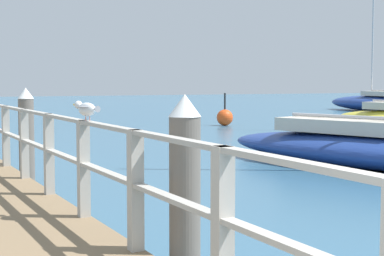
{
  "coord_description": "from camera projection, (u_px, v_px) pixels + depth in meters",
  "views": [
    {
      "loc": [
        -0.73,
        -1.19,
        1.88
      ],
      "look_at": [
        3.73,
        7.66,
        1.14
      ],
      "focal_mm": 58.29,
      "sensor_mm": 36.0,
      "label": 1
    }
  ],
  "objects": [
    {
      "name": "dock_piling_near",
      "position": [
        185.0,
        193.0,
        5.53
      ],
      "size": [
        0.29,
        0.29,
        1.77
      ],
      "color": "#6B6056",
      "rests_on": "ground_plane"
    },
    {
      "name": "dock_piling_far",
      "position": [
        26.0,
        136.0,
        11.41
      ],
      "size": [
        0.29,
        0.29,
        1.77
      ],
      "color": "#6B6056",
      "rests_on": "ground_plane"
    },
    {
      "name": "seagull_foreground",
      "position": [
        87.0,
        109.0,
        6.77
      ],
      "size": [
        0.23,
        0.47,
        0.21
      ],
      "rotation": [
        0.0,
        0.0,
        0.26
      ],
      "color": "white",
      "rests_on": "pier_railing"
    },
    {
      "name": "boat_1",
      "position": [
        384.0,
        149.0,
        13.38
      ],
      "size": [
        4.8,
        8.76,
        8.4
      ],
      "rotation": [
        0.0,
        0.0,
        3.43
      ],
      "color": "navy",
      "rests_on": "ground_plane"
    },
    {
      "name": "boat_2",
      "position": [
        376.0,
        103.0,
        39.56
      ],
      "size": [
        3.49,
        8.77,
        9.02
      ],
      "rotation": [
        0.0,
        0.0,
        -0.08
      ],
      "color": "navy",
      "rests_on": "ground_plane"
    },
    {
      "name": "channel_buoy",
      "position": [
        225.0,
        117.0,
        26.68
      ],
      "size": [
        0.7,
        0.7,
        1.4
      ],
      "color": "#E54C19",
      "rests_on": "ground_plane"
    }
  ]
}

